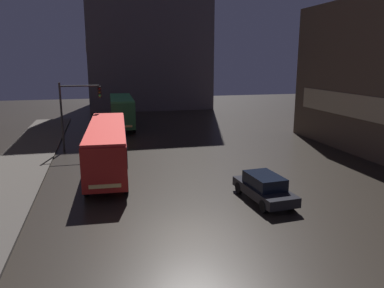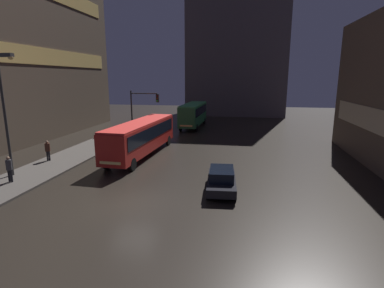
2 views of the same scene
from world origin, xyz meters
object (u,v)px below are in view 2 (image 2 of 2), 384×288
pedestrian_mid (9,167)px  pedestrian_near (48,149)px  bus_near (142,135)px  car_taxi (222,179)px  street_lamp_sidewalk (5,98)px  bus_far (193,113)px  traffic_light_main (142,107)px

pedestrian_mid → pedestrian_near: bearing=-4.4°
bus_near → car_taxi: size_ratio=2.78×
bus_near → pedestrian_near: bus_near is taller
car_taxi → pedestrian_mid: bearing=0.8°
car_taxi → street_lamp_sidewalk: size_ratio=0.52×
pedestrian_near → street_lamp_sidewalk: (0.13, -3.92, 4.46)m
bus_near → street_lamp_sidewalk: bearing=50.5°
pedestrian_mid → car_taxi: bearing=-98.7°
bus_far → street_lamp_sidewalk: (-8.82, -24.00, 3.57)m
bus_near → pedestrian_near: size_ratio=7.12×
pedestrian_near → pedestrian_mid: size_ratio=0.97×
car_taxi → pedestrian_mid: (-13.96, -1.20, 0.45)m
bus_near → car_taxi: (7.83, -7.58, -1.18)m
bus_far → traffic_light_main: traffic_light_main is taller
street_lamp_sidewalk → bus_near: bearing=47.5°
bus_near → pedestrian_near: 7.88m
pedestrian_mid → street_lamp_sidewalk: size_ratio=0.21×
pedestrian_near → pedestrian_mid: pedestrian_mid is taller
bus_near → car_taxi: 10.96m
car_taxi → pedestrian_near: bearing=-19.3°
bus_far → street_lamp_sidewalk: street_lamp_sidewalk is taller
bus_far → bus_near: bearing=84.6°
street_lamp_sidewalk → bus_far: bearing=69.8°
bus_near → bus_far: 16.63m
car_taxi → bus_near: bearing=-48.2°
bus_far → car_taxi: 24.84m
pedestrian_near → car_taxi: bearing=91.8°
bus_near → pedestrian_near: bearing=30.0°
pedestrian_mid → traffic_light_main: traffic_light_main is taller
pedestrian_near → street_lamp_sidewalk: size_ratio=0.20×
car_taxi → pedestrian_near: 15.36m
street_lamp_sidewalk → traffic_light_main: bearing=71.4°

